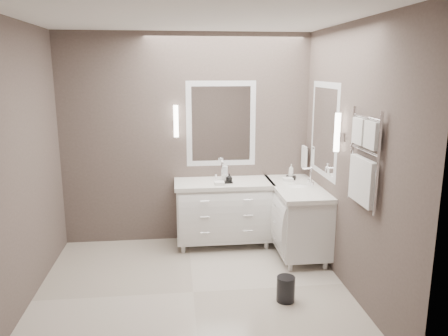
{
  "coord_description": "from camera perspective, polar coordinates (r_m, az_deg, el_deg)",
  "views": [
    {
      "loc": [
        -0.15,
        -4.1,
        2.23
      ],
      "look_at": [
        0.4,
        0.7,
        1.14
      ],
      "focal_mm": 35.0,
      "sensor_mm": 36.0,
      "label": 1
    }
  ],
  "objects": [
    {
      "name": "vanity_back",
      "position": [
        5.64,
        -0.08,
        -5.35
      ],
      "size": [
        1.24,
        0.59,
        0.97
      ],
      "color": "white",
      "rests_on": "floor"
    },
    {
      "name": "soap_bottle_c",
      "position": [
        5.72,
        8.75,
        -0.32
      ],
      "size": [
        0.08,
        0.08,
        0.17
      ],
      "primitive_type": "imported",
      "rotation": [
        0.0,
        0.0,
        -0.3
      ],
      "color": "white",
      "rests_on": "amenity_tray_right"
    },
    {
      "name": "sconce_right",
      "position": [
        4.68,
        14.57,
        4.43
      ],
      "size": [
        0.06,
        0.06,
        0.4
      ],
      "color": "white",
      "rests_on": "wall_right"
    },
    {
      "name": "wall_back",
      "position": [
        5.68,
        -4.92,
        3.71
      ],
      "size": [
        3.2,
        0.01,
        2.7
      ],
      "primitive_type": "cube",
      "color": "#534742",
      "rests_on": "floor"
    },
    {
      "name": "wall_right",
      "position": [
        4.55,
        16.32,
        0.99
      ],
      "size": [
        0.01,
        3.0,
        2.7
      ],
      "primitive_type": "cube",
      "color": "#534742",
      "rests_on": "floor"
    },
    {
      "name": "sconce_back",
      "position": [
        5.57,
        -6.29,
        6.02
      ],
      "size": [
        0.06,
        0.06,
        0.4
      ],
      "color": "white",
      "rests_on": "wall_back"
    },
    {
      "name": "towel_ladder",
      "position": [
        4.16,
        17.75,
        0.43
      ],
      "size": [
        0.06,
        0.58,
        0.9
      ],
      "color": "white",
      "rests_on": "wall_right"
    },
    {
      "name": "wall_left",
      "position": [
        4.45,
        -25.47,
        -0.01
      ],
      "size": [
        0.01,
        3.0,
        2.7
      ],
      "primitive_type": "cube",
      "color": "#534742",
      "rests_on": "floor"
    },
    {
      "name": "water_bottle",
      "position": [
        5.52,
        0.13,
        -0.75
      ],
      "size": [
        0.09,
        0.09,
        0.2
      ],
      "primitive_type": "cylinder",
      "rotation": [
        0.0,
        0.0,
        0.34
      ],
      "color": "silver",
      "rests_on": "vanity_back"
    },
    {
      "name": "mirror_right",
      "position": [
        5.25,
        12.94,
        4.9
      ],
      "size": [
        0.02,
        0.9,
        1.1
      ],
      "color": "white",
      "rests_on": "wall_right"
    },
    {
      "name": "amenity_tray_right",
      "position": [
        5.75,
        8.72,
        -1.25
      ],
      "size": [
        0.17,
        0.2,
        0.03
      ],
      "primitive_type": "cube",
      "rotation": [
        0.0,
        0.0,
        -0.31
      ],
      "color": "black",
      "rests_on": "vanity_right"
    },
    {
      "name": "towel_bar_corner",
      "position": [
        5.83,
        10.45,
        1.44
      ],
      "size": [
        0.03,
        0.22,
        0.3
      ],
      "color": "white",
      "rests_on": "wall_right"
    },
    {
      "name": "soap_bottle_b",
      "position": [
        5.43,
        0.68,
        -1.25
      ],
      "size": [
        0.1,
        0.1,
        0.1
      ],
      "primitive_type": "imported",
      "rotation": [
        0.0,
        0.0,
        -0.27
      ],
      "color": "black",
      "rests_on": "amenity_tray_back"
    },
    {
      "name": "amenity_tray_back",
      "position": [
        5.47,
        0.33,
        -1.82
      ],
      "size": [
        0.15,
        0.11,
        0.02
      ],
      "primitive_type": "cube",
      "rotation": [
        0.0,
        0.0,
        0.05
      ],
      "color": "black",
      "rests_on": "vanity_back"
    },
    {
      "name": "vanity_right",
      "position": [
        5.5,
        9.45,
        -6.0
      ],
      "size": [
        0.59,
        1.24,
        0.97
      ],
      "color": "white",
      "rests_on": "floor"
    },
    {
      "name": "ceiling",
      "position": [
        4.13,
        -4.66,
        19.22
      ],
      "size": [
        3.2,
        3.0,
        0.01
      ],
      "primitive_type": "cube",
      "color": "white",
      "rests_on": "wall_back"
    },
    {
      "name": "mirror_back",
      "position": [
        5.67,
        -0.38,
        5.78
      ],
      "size": [
        0.9,
        0.02,
        1.1
      ],
      "color": "white",
      "rests_on": "wall_back"
    },
    {
      "name": "soap_bottle_a",
      "position": [
        5.47,
        -0.01,
        -1.08
      ],
      "size": [
        0.07,
        0.07,
        0.12
      ],
      "primitive_type": "imported",
      "rotation": [
        0.0,
        0.0,
        -0.29
      ],
      "color": "white",
      "rests_on": "amenity_tray_back"
    },
    {
      "name": "wall_front",
      "position": [
        2.75,
        -3.1,
        -6.06
      ],
      "size": [
        3.2,
        0.01,
        2.7
      ],
      "primitive_type": "cube",
      "color": "#534742",
      "rests_on": "floor"
    },
    {
      "name": "floor",
      "position": [
        4.68,
        -4.04,
        -15.92
      ],
      "size": [
        3.2,
        3.0,
        0.01
      ],
      "primitive_type": "cube",
      "color": "beige",
      "rests_on": "ground"
    },
    {
      "name": "waste_bin",
      "position": [
        4.5,
        8.06,
        -15.38
      ],
      "size": [
        0.2,
        0.2,
        0.25
      ],
      "primitive_type": "cylinder",
      "rotation": [
        0.0,
        0.0,
        0.11
      ],
      "color": "black",
      "rests_on": "floor"
    }
  ]
}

